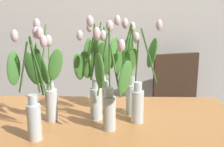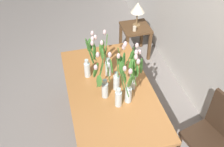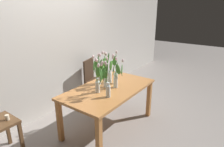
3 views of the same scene
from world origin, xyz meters
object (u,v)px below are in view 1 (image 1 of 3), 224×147
Objects in this scene: tulip_vase_3 at (109,91)px; tulip_vase_6 at (101,74)px; dining_chair at (179,103)px; tulip_vase_4 at (33,91)px; tulip_vase_5 at (94,83)px; tulip_vase_1 at (50,89)px; dining_table at (95,139)px; tulip_vase_2 at (139,88)px; tulip_vase_0 at (128,77)px.

tulip_vase_3 is 1.00× the size of tulip_vase_6.
tulip_vase_3 is at bearing -119.15° from dining_chair.
tulip_vase_3 reaches higher than dining_chair.
tulip_vase_4 is 0.94× the size of tulip_vase_5.
tulip_vase_6 is 0.61× the size of dining_chair.
dining_chair is at bearing 47.70° from tulip_vase_6.
tulip_vase_5 is at bearing -101.75° from tulip_vase_6.
tulip_vase_1 is 1.05× the size of tulip_vase_4.
tulip_vase_2 is (0.24, 0.05, 0.28)m from dining_table.
tulip_vase_4 is at bearing -145.70° from tulip_vase_0.
tulip_vase_4 is 1.49m from dining_chair.
tulip_vase_1 is 1.33m from dining_chair.
tulip_vase_2 is at bearing 20.96° from tulip_vase_4.
tulip_vase_3 is 1.23m from dining_chair.
tulip_vase_0 reaches higher than tulip_vase_1.
tulip_vase_2 is 0.21m from tulip_vase_3.
tulip_vase_4 reaches higher than dining_chair.
tulip_vase_1 is at bearing -134.55° from dining_chair.
tulip_vase_6 reaches higher than tulip_vase_4.
tulip_vase_1 is 0.61× the size of dining_chair.
tulip_vase_0 reaches higher than dining_table.
tulip_vase_5 reaches higher than tulip_vase_1.
tulip_vase_0 reaches higher than dining_chair.
dining_chair is at bearing 58.53° from tulip_vase_0.
dining_chair is (0.65, 0.83, -0.42)m from tulip_vase_5.
dining_table is 0.46m from tulip_vase_4.
tulip_vase_2 reaches higher than dining_chair.
tulip_vase_1 reaches higher than dining_chair.
tulip_vase_2 is at bearing 40.23° from tulip_vase_3.
dining_table is at bearing -138.18° from tulip_vase_0.
dining_chair is (0.56, 1.01, -0.43)m from tulip_vase_3.
tulip_vase_1 is at bearing 175.67° from dining_table.
dining_chair is at bearing 54.92° from dining_table.
tulip_vase_0 is at bearing -121.47° from dining_chair.
tulip_vase_6 is (0.26, 0.22, 0.03)m from tulip_vase_1.
tulip_vase_6 is at bearing 101.01° from tulip_vase_3.
tulip_vase_3 is at bearing -139.77° from tulip_vase_2.
tulip_vase_0 is at bearing 117.66° from tulip_vase_2.
tulip_vase_4 is 0.95× the size of tulip_vase_6.
tulip_vase_0 is at bearing 34.30° from tulip_vase_4.
tulip_vase_5 is at bearing -159.23° from tulip_vase_0.
tulip_vase_5 is 1.14m from dining_chair.
dining_table is at bearing 134.35° from tulip_vase_3.
dining_chair is (0.46, 0.76, -0.44)m from tulip_vase_0.
tulip_vase_0 is 1.01× the size of tulip_vase_3.
tulip_vase_1 is (-0.24, 0.02, 0.28)m from dining_table.
tulip_vase_5 is at bearing 117.38° from tulip_vase_3.
tulip_vase_6 is at bearing -132.30° from dining_chair.
tulip_vase_0 reaches higher than tulip_vase_3.
tulip_vase_5 reaches higher than tulip_vase_3.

